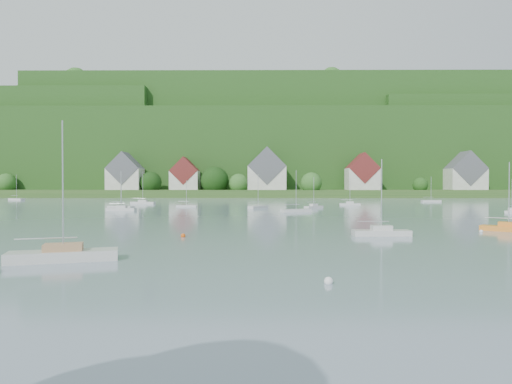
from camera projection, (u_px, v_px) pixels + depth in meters
far_shore_strip at (255, 193)px, 202.76m from camera, size 600.00×60.00×3.00m
forested_ridge at (257, 155)px, 270.95m from camera, size 620.00×181.22×69.89m
village_building_0 at (125, 174)px, 190.00m from camera, size 14.00×10.40×16.00m
village_building_1 at (185, 176)px, 191.84m from camera, size 12.00×9.36×14.00m
village_building_2 at (267, 173)px, 190.58m from camera, size 16.00×11.44×18.00m
village_building_3 at (362, 174)px, 188.33m from camera, size 13.00×10.40×15.50m
village_building_4 at (465, 174)px, 192.02m from camera, size 15.00×10.40×16.50m
near_sailboat_2 at (63, 254)px, 31.24m from camera, size 7.52×4.05×9.78m
near_sailboat_3 at (381, 232)px, 46.60m from camera, size 5.94×1.81×7.96m
near_sailboat_5 at (509, 228)px, 50.88m from camera, size 5.56×4.92×7.86m
mooring_buoy_1 at (328, 284)px, 24.14m from camera, size 0.48×0.48×0.48m
mooring_buoy_3 at (183, 237)px, 45.43m from camera, size 0.49×0.49×0.49m
mooring_buoy_4 at (481, 232)px, 49.86m from camera, size 0.38×0.38×0.38m
far_sailboat_cluster at (288, 204)px, 115.09m from camera, size 190.00×69.78×8.71m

